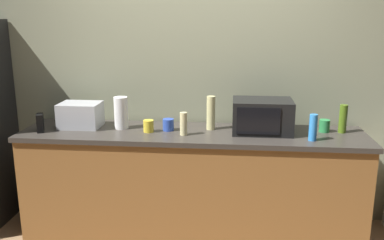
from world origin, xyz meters
The scene contains 13 objects.
back_wall centered at (0.00, 0.81, 1.35)m, with size 6.40×0.10×2.70m, color gray.
counter_run centered at (0.00, 0.40, 0.45)m, with size 2.84×0.64×0.90m.
microwave centered at (0.57, 0.45, 1.04)m, with size 0.48×0.35×0.27m.
toaster_oven centered at (-0.96, 0.46, 1.01)m, with size 0.34×0.26×0.21m, color #B7BABF.
paper_towel_roll centered at (-0.61, 0.45, 1.04)m, with size 0.12×0.12×0.27m, color white.
cordless_phone centered at (-1.24, 0.28, 0.98)m, with size 0.05×0.11×0.15m, color black.
bottle_olive_oil centered at (1.22, 0.50, 1.02)m, with size 0.06×0.06×0.23m, color #4C6B19.
bottle_vinegar centered at (0.15, 0.49, 1.04)m, with size 0.07×0.07×0.28m, color beige.
bottle_spray_cleaner centered at (0.94, 0.25, 1.00)m, with size 0.06×0.06×0.21m, color #338CE5.
bottle_hand_soap centered at (-0.06, 0.30, 0.99)m, with size 0.06×0.06×0.19m, color beige.
mug_yellow centered at (-0.35, 0.36, 0.95)m, with size 0.09×0.09×0.10m, color yellow.
mug_blue centered at (-0.20, 0.42, 0.95)m, with size 0.09×0.09×0.10m, color #2D4CB2.
mug_green centered at (1.08, 0.50, 0.95)m, with size 0.09×0.09×0.10m, color #2D8C47.
Camera 1 is at (0.33, -2.91, 1.84)m, focal length 39.21 mm.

